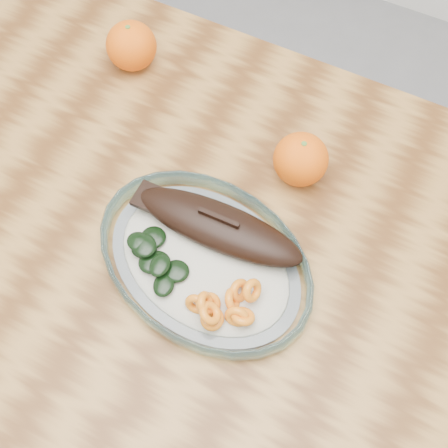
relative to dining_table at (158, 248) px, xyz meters
The scene contains 5 objects.
ground 0.65m from the dining_table, ahead, with size 3.00×3.00×0.00m, color slate.
dining_table is the anchor object (origin of this frame).
plated_meal 0.16m from the dining_table, 13.66° to the right, with size 0.69×0.69×0.08m.
orange_left 0.34m from the dining_table, 125.48° to the left, with size 0.08×0.08×0.08m, color #FF4805.
orange_right 0.27m from the dining_table, 46.62° to the left, with size 0.08×0.08×0.08m, color #FF4805.
Camera 1 is at (0.27, -0.29, 1.48)m, focal length 45.00 mm.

